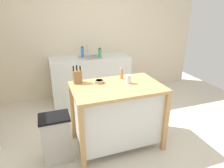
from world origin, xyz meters
TOP-DOWN VIEW (x-y plane):
  - ground_plane at (0.00, 0.00)m, footprint 5.96×5.96m
  - wall_back at (0.00, 2.10)m, footprint 4.96×0.10m
  - kitchen_island at (-0.08, 0.19)m, footprint 1.16×0.74m
  - knife_block at (-0.54, 0.46)m, footprint 0.11×0.09m
  - bowl_ceramic_small at (-0.27, 0.36)m, footprint 0.12×0.12m
  - drinking_cup at (0.09, 0.22)m, footprint 0.07×0.07m
  - pepper_grinder at (0.07, 0.42)m, footprint 0.04×0.04m
  - trash_bin at (-0.90, 0.13)m, footprint 0.36×0.28m
  - sink_counter at (-0.07, 1.75)m, footprint 1.56×0.60m
  - sink_faucet at (-0.07, 1.89)m, footprint 0.02×0.02m
  - bottle_spray_cleaner at (-0.20, 1.81)m, footprint 0.06×0.06m
  - bottle_hand_soap at (0.13, 1.73)m, footprint 0.07×0.07m

SIDE VIEW (x-z plane):
  - ground_plane at x=0.00m, z-range 0.00..0.00m
  - trash_bin at x=-0.90m, z-range 0.00..0.63m
  - sink_counter at x=-0.07m, z-range 0.00..0.91m
  - kitchen_island at x=-0.08m, z-range 0.05..0.94m
  - bowl_ceramic_small at x=-0.27m, z-range 0.89..0.93m
  - drinking_cup at x=0.09m, z-range 0.89..1.00m
  - pepper_grinder at x=0.07m, z-range 0.88..1.04m
  - knife_block at x=-0.54m, z-range 0.85..1.10m
  - bottle_hand_soap at x=0.13m, z-range 0.90..1.07m
  - bottle_spray_cleaner at x=-0.20m, z-range 0.90..1.11m
  - sink_faucet at x=-0.07m, z-range 0.90..1.12m
  - wall_back at x=0.00m, z-range 0.00..2.60m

